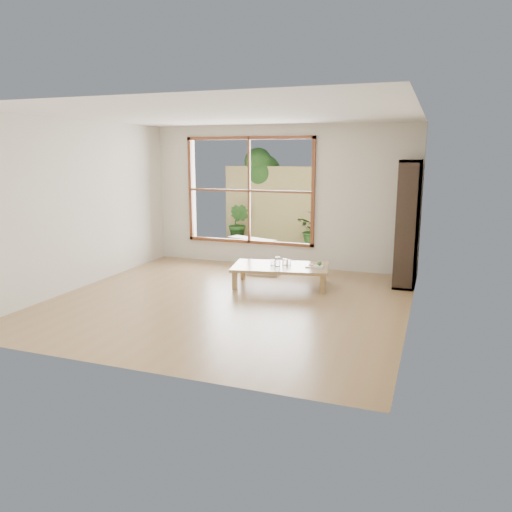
{
  "coord_description": "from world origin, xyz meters",
  "views": [
    {
      "loc": [
        2.75,
        -6.39,
        2.1
      ],
      "look_at": [
        0.19,
        0.63,
        0.55
      ],
      "focal_mm": 35.0,
      "sensor_mm": 36.0,
      "label": 1
    }
  ],
  "objects": [
    {
      "name": "shrub_left",
      "position": [
        -1.59,
        4.31,
        0.48
      ],
      "size": [
        0.6,
        0.54,
        0.92
      ],
      "primitive_type": "imported",
      "rotation": [
        0.0,
        0.0,
        -0.29
      ],
      "color": "#335E22",
      "rests_on": "deck"
    },
    {
      "name": "glass_mid",
      "position": [
        0.57,
        1.13,
        0.37
      ],
      "size": [
        0.06,
        0.06,
        0.09
      ],
      "primitive_type": "cylinder",
      "color": "silver",
      "rests_on": "low_table"
    },
    {
      "name": "glass_short",
      "position": [
        0.5,
        1.11,
        0.38
      ],
      "size": [
        0.08,
        0.08,
        0.1
      ],
      "primitive_type": "cylinder",
      "color": "silver",
      "rests_on": "low_table"
    },
    {
      "name": "ground",
      "position": [
        0.0,
        0.0,
        0.0
      ],
      "size": [
        5.0,
        5.0,
        0.0
      ],
      "primitive_type": "plane",
      "color": "#99794C",
      "rests_on": "ground"
    },
    {
      "name": "glass_small",
      "position": [
        0.32,
        1.03,
        0.37
      ],
      "size": [
        0.07,
        0.07,
        0.09
      ],
      "primitive_type": "cylinder",
      "color": "silver",
      "rests_on": "low_table"
    },
    {
      "name": "garden_bench",
      "position": [
        -0.81,
        3.12,
        0.31
      ],
      "size": [
        1.12,
        0.64,
        0.34
      ],
      "rotation": [
        0.0,
        0.0,
        -0.32
      ],
      "color": "#2F231A",
      "rests_on": "deck"
    },
    {
      "name": "glass_tall",
      "position": [
        0.42,
        0.98,
        0.41
      ],
      "size": [
        0.08,
        0.08,
        0.15
      ],
      "primitive_type": "cylinder",
      "color": "silver",
      "rests_on": "low_table"
    },
    {
      "name": "bamboo_fence",
      "position": [
        -0.6,
        4.56,
        0.9
      ],
      "size": [
        2.8,
        0.06,
        1.8
      ],
      "primitive_type": "cube",
      "color": "#DAC970",
      "rests_on": "ground"
    },
    {
      "name": "food_tray",
      "position": [
        1.0,
        1.16,
        0.35
      ],
      "size": [
        0.28,
        0.21,
        0.08
      ],
      "rotation": [
        0.0,
        0.0,
        0.06
      ],
      "color": "white",
      "rests_on": "low_table"
    },
    {
      "name": "deck",
      "position": [
        -0.6,
        3.56,
        0.0
      ],
      "size": [
        2.8,
        2.0,
        0.05
      ],
      "primitive_type": "cube",
      "color": "#3C362C",
      "rests_on": "ground"
    },
    {
      "name": "floor_cushion",
      "position": [
        -0.08,
        1.84,
        0.04
      ],
      "size": [
        0.62,
        0.62,
        0.08
      ],
      "primitive_type": "cube",
      "rotation": [
        0.0,
        0.0,
        0.07
      ],
      "color": "silver",
      "rests_on": "ground"
    },
    {
      "name": "bookshelf",
      "position": [
        2.32,
        1.86,
        1.0
      ],
      "size": [
        0.32,
        0.9,
        2.0
      ],
      "primitive_type": "cube",
      "color": "#2F231A",
      "rests_on": "ground"
    },
    {
      "name": "low_table",
      "position": [
        0.45,
        1.05,
        0.29
      ],
      "size": [
        1.64,
        1.12,
        0.33
      ],
      "rotation": [
        0.0,
        0.0,
        0.19
      ],
      "color": "#9E7A4D",
      "rests_on": "ground"
    },
    {
      "name": "shrub_right",
      "position": [
        0.28,
        4.2,
        0.46
      ],
      "size": [
        0.94,
        0.87,
        0.86
      ],
      "primitive_type": "imported",
      "rotation": [
        0.0,
        0.0,
        -0.29
      ],
      "color": "#335E22",
      "rests_on": "deck"
    },
    {
      "name": "garden_tree",
      "position": [
        -1.28,
        4.86,
        1.63
      ],
      "size": [
        1.04,
        0.85,
        2.22
      ],
      "color": "#4C3D2D",
      "rests_on": "ground"
    }
  ]
}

